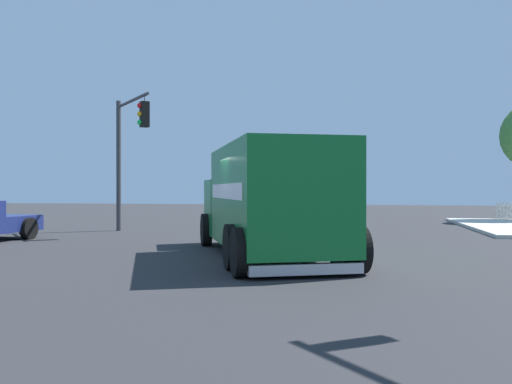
{
  "coord_description": "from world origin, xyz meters",
  "views": [
    {
      "loc": [
        -2.31,
        13.43,
        1.75
      ],
      "look_at": [
        0.49,
        -1.26,
        1.68
      ],
      "focal_mm": 38.2,
      "sensor_mm": 36.0,
      "label": 1
    }
  ],
  "objects": [
    {
      "name": "ground_plane",
      "position": [
        0.0,
        0.0,
        0.0
      ],
      "size": [
        100.0,
        100.0,
        0.0
      ],
      "primitive_type": "plane",
      "color": "#2B2B2D"
    },
    {
      "name": "traffic_light_secondary",
      "position": [
        6.95,
        -7.26,
        3.62
      ],
      "size": [
        2.59,
        2.96,
        5.52
      ],
      "color": "#38383D",
      "rests_on": "ground"
    },
    {
      "name": "delivery_truck",
      "position": [
        0.02,
        -0.39,
        1.47
      ],
      "size": [
        5.31,
        8.14,
        2.82
      ],
      "color": "#146B2D",
      "rests_on": "ground"
    }
  ]
}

